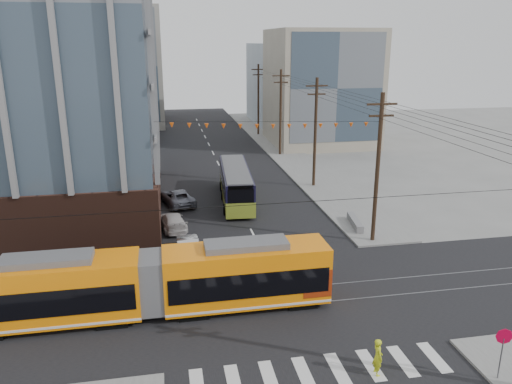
% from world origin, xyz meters
% --- Properties ---
extents(ground, '(160.00, 160.00, 0.00)m').
position_xyz_m(ground, '(0.00, 0.00, 0.00)').
color(ground, slate).
extents(bg_bldg_nw_near, '(18.00, 16.00, 18.00)m').
position_xyz_m(bg_bldg_nw_near, '(-17.00, 52.00, 9.00)').
color(bg_bldg_nw_near, '#8C99A5').
rests_on(bg_bldg_nw_near, ground).
extents(bg_bldg_ne_near, '(14.00, 14.00, 16.00)m').
position_xyz_m(bg_bldg_ne_near, '(16.00, 48.00, 8.00)').
color(bg_bldg_ne_near, gray).
rests_on(bg_bldg_ne_near, ground).
extents(bg_bldg_nw_far, '(16.00, 18.00, 20.00)m').
position_xyz_m(bg_bldg_nw_far, '(-14.00, 72.00, 10.00)').
color(bg_bldg_nw_far, gray).
rests_on(bg_bldg_nw_far, ground).
extents(bg_bldg_ne_far, '(16.00, 16.00, 14.00)m').
position_xyz_m(bg_bldg_ne_far, '(18.00, 68.00, 7.00)').
color(bg_bldg_ne_far, '#8C99A5').
rests_on(bg_bldg_ne_far, ground).
extents(utility_pole_far, '(0.30, 0.30, 11.00)m').
position_xyz_m(utility_pole_far, '(8.50, 56.00, 5.50)').
color(utility_pole_far, black).
rests_on(utility_pole_far, ground).
extents(streetcar, '(19.45, 2.82, 3.75)m').
position_xyz_m(streetcar, '(-7.49, 3.45, 1.87)').
color(streetcar, orange).
rests_on(streetcar, ground).
extents(city_bus, '(3.37, 11.72, 3.28)m').
position_xyz_m(city_bus, '(-0.06, 22.73, 1.64)').
color(city_bus, black).
rests_on(city_bus, ground).
extents(parked_car_silver, '(1.46, 4.20, 1.38)m').
position_xyz_m(parked_car_silver, '(-5.19, 11.01, 0.69)').
color(parked_car_silver, '#B5B5B5').
rests_on(parked_car_silver, ground).
extents(parked_car_white, '(2.50, 4.71, 1.30)m').
position_xyz_m(parked_car_white, '(-6.10, 16.40, 0.65)').
color(parked_car_white, beige).
rests_on(parked_car_white, ground).
extents(parked_car_grey, '(3.45, 5.45, 1.40)m').
position_xyz_m(parked_car_grey, '(-5.48, 22.63, 0.70)').
color(parked_car_grey, slate).
rests_on(parked_car_grey, ground).
extents(pedestrian, '(0.44, 0.65, 1.78)m').
position_xyz_m(pedestrian, '(2.40, -3.64, 0.89)').
color(pedestrian, '#CDDA1C').
rests_on(pedestrian, ground).
extents(stop_sign, '(0.89, 0.89, 2.44)m').
position_xyz_m(stop_sign, '(7.44, -5.07, 1.22)').
color(stop_sign, '#C8002D').
rests_on(stop_sign, ground).
extents(jersey_barrier, '(1.33, 3.69, 0.72)m').
position_xyz_m(jersey_barrier, '(8.30, 14.04, 0.36)').
color(jersey_barrier, slate).
rests_on(jersey_barrier, ground).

